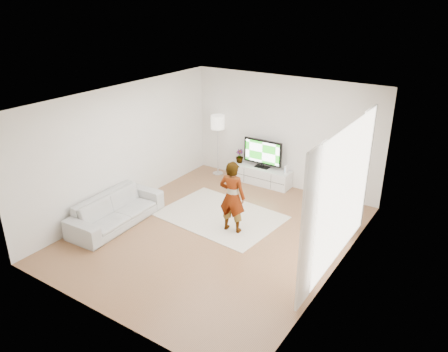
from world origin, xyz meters
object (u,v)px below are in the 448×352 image
Objects in this scene: media_console at (261,175)px; television at (263,153)px; player at (232,197)px; sofa at (116,210)px; rug at (220,216)px; floor_lamp at (218,125)px.

television is (0.00, 0.03, 0.62)m from media_console.
sofa is (-2.23, -1.11, -0.46)m from player.
rug is 2.27m from sofa.
media_console is 0.72× the size of sofa.
player is 0.94× the size of floor_lamp.
floor_lamp reaches higher than sofa.
floor_lamp is (-1.99, 2.41, 0.61)m from player.
media_console is 0.96× the size of floor_lamp.
media_console is 0.61× the size of rug.
player is 2.53m from sofa.
floor_lamp reaches higher than media_console.
player is (0.55, -0.39, 0.77)m from rug.
floor_lamp is (-1.44, 2.02, 1.38)m from rug.
floor_lamp is (-1.32, -0.06, 1.16)m from media_console.
media_console is 1.03× the size of player.
player is at bearing -74.99° from television.
television is at bearing 90.00° from media_console.
television is at bearing -25.82° from sofa.
media_console is 2.63m from player.
player is (0.67, -2.48, 0.56)m from media_console.
television is 3.97m from sofa.
floor_lamp is at bearing -175.98° from television.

